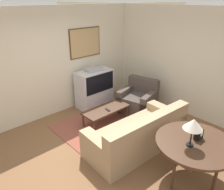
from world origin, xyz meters
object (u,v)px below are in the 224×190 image
couch (138,135)px  table_lamp (193,125)px  tv (95,88)px  coffee_table (106,110)px  mantel_clock (199,134)px  armchair (138,100)px  console_table (195,145)px

couch → table_lamp: size_ratio=4.54×
tv → coffee_table: bearing=-113.3°
tv → mantel_clock: (-0.42, -3.26, 0.30)m
mantel_clock → armchair: bearing=63.8°
coffee_table → armchair: bearing=-4.9°
armchair → table_lamp: size_ratio=2.17×
couch → mantel_clock: bearing=101.1°
tv → console_table: bearing=-99.2°
couch → armchair: bearing=-135.7°
couch → armchair: armchair is taller
tv → armchair: size_ratio=1.09×
console_table → table_lamp: (-0.16, 0.02, 0.44)m
coffee_table → table_lamp: 2.45m
tv → couch: 2.21m
tv → couch: tv is taller
console_table → table_lamp: table_lamp is taller
tv → armchair: 1.25m
couch → mantel_clock: 1.25m
console_table → coffee_table: bearing=87.0°
tv → table_lamp: (-0.68, -3.25, 0.59)m
armchair → coffee_table: size_ratio=0.88×
armchair → mantel_clock: 2.53m
armchair → table_lamp: bearing=-44.5°
coffee_table → table_lamp: table_lamp is taller
mantel_clock → couch: bearing=97.9°
tv → coffee_table: (-0.41, -0.94, -0.18)m
tv → couch: bearing=-105.2°
couch → mantel_clock: mantel_clock is taller
coffee_table → console_table: bearing=-93.0°
armchair → coffee_table: bearing=-108.0°
couch → table_lamp: 1.40m
console_table → mantel_clock: mantel_clock is taller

